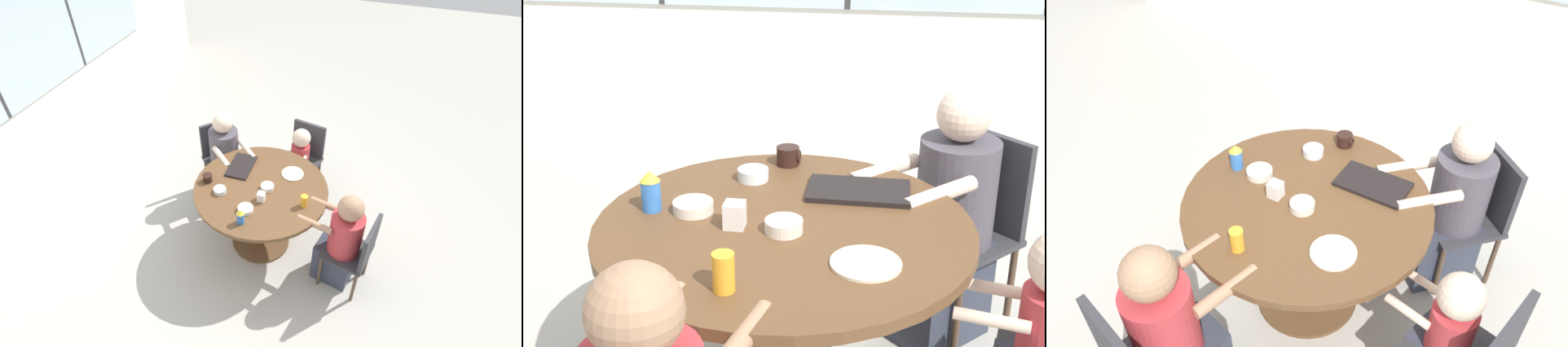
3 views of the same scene
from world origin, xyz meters
The scene contains 17 objects.
ground_plane centered at (0.00, 0.00, 0.00)m, with size 16.00×16.00×0.00m, color #B2ADA3.
dining_table centered at (0.00, 0.00, 0.61)m, with size 1.27×1.27×0.78m.
chair_for_woman_green_shirt centered at (0.71, 0.72, 0.51)m, with size 0.57×0.57×0.86m.
chair_for_man_blue_shirt centered at (-0.23, -0.98, 0.51)m, with size 0.48×0.48×0.86m.
chair_for_toddler centered at (0.99, -0.21, 0.51)m, with size 0.48×0.48×0.86m.
person_woman_green_shirt centered at (0.59, 0.60, 0.49)m, with size 0.63×0.64×1.09m.
person_man_blue_shirt centered at (-0.19, -0.82, 0.50)m, with size 0.41×0.59×1.08m.
person_toddler centered at (0.83, -0.18, 0.45)m, with size 0.41×0.28×0.91m.
food_tray_dark centered at (0.23, 0.28, 0.79)m, with size 0.37×0.22×0.02m.
coffee_mug centered at (-0.06, 0.52, 0.81)m, with size 0.10×0.09×0.08m.
sippy_cup centered at (-0.47, 0.03, 0.85)m, with size 0.07×0.07×0.15m.
juice_glass centered at (-0.10, -0.44, 0.84)m, with size 0.06×0.06×0.12m.
milk_carton_small centered at (-0.16, -0.05, 0.82)m, with size 0.07×0.07×0.09m.
bowl_white_shallow centered at (-0.32, 0.04, 0.80)m, with size 0.14×0.14×0.04m.
bowl_cereal centered at (0.01, -0.06, 0.80)m, with size 0.13×0.13×0.04m.
bowl_fruit centered at (-0.17, 0.35, 0.80)m, with size 0.12×0.12×0.04m.
plate_tortillas centered at (0.28, -0.24, 0.78)m, with size 0.22×0.22×0.01m.
Camera 1 is at (-2.66, -0.86, 3.41)m, focal length 28.00 mm.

